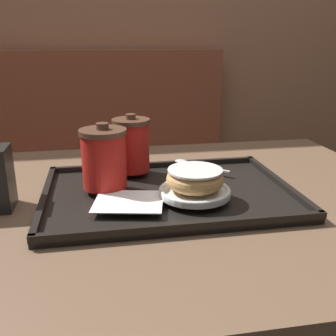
{
  "coord_description": "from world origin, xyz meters",
  "views": [
    {
      "loc": [
        -0.13,
        -0.74,
        1.05
      ],
      "look_at": [
        0.0,
        -0.0,
        0.8
      ],
      "focal_mm": 42.0,
      "sensor_mm": 36.0,
      "label": 1
    }
  ],
  "objects_px": {
    "coffee_cup_front": "(104,158)",
    "coffee_cup_rear": "(132,145)",
    "spoon": "(189,163)",
    "donut_chocolate_glazed": "(195,179)"
  },
  "relations": [
    {
      "from": "coffee_cup_front",
      "to": "coffee_cup_rear",
      "type": "distance_m",
      "value": 0.12
    },
    {
      "from": "coffee_cup_front",
      "to": "spoon",
      "type": "bearing_deg",
      "value": 28.23
    },
    {
      "from": "spoon",
      "to": "coffee_cup_rear",
      "type": "bearing_deg",
      "value": 46.54
    },
    {
      "from": "donut_chocolate_glazed",
      "to": "spoon",
      "type": "height_order",
      "value": "donut_chocolate_glazed"
    },
    {
      "from": "coffee_cup_front",
      "to": "spoon",
      "type": "relative_size",
      "value": 1.13
    },
    {
      "from": "coffee_cup_rear",
      "to": "donut_chocolate_glazed",
      "type": "relative_size",
      "value": 1.17
    },
    {
      "from": "coffee_cup_front",
      "to": "donut_chocolate_glazed",
      "type": "distance_m",
      "value": 0.19
    },
    {
      "from": "coffee_cup_front",
      "to": "donut_chocolate_glazed",
      "type": "height_order",
      "value": "coffee_cup_front"
    },
    {
      "from": "coffee_cup_rear",
      "to": "donut_chocolate_glazed",
      "type": "bearing_deg",
      "value": -58.66
    },
    {
      "from": "coffee_cup_front",
      "to": "spoon",
      "type": "height_order",
      "value": "coffee_cup_front"
    }
  ]
}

